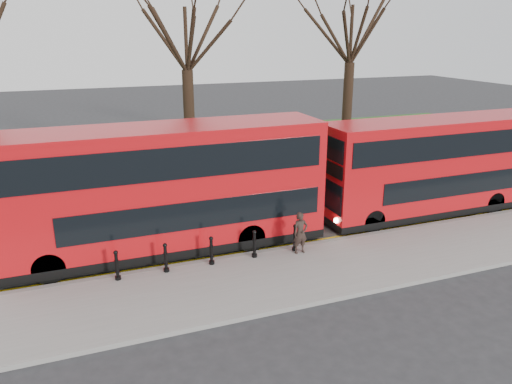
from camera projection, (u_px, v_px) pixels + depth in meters
name	position (u px, v px, depth m)	size (l,w,h in m)	color
ground	(204.00, 252.00, 19.01)	(120.00, 120.00, 0.00)	#28282B
pavement	(228.00, 287.00, 16.32)	(60.00, 4.00, 0.15)	gray
kerb	(211.00, 261.00, 18.10)	(60.00, 0.25, 0.16)	slate
grass_verge	(143.00, 160.00, 32.32)	(60.00, 18.00, 0.06)	#1E4F1A
hedge	(168.00, 191.00, 24.92)	(60.00, 0.90, 0.80)	black
yellow_line_outer	(209.00, 260.00, 18.39)	(60.00, 0.10, 0.01)	yellow
yellow_line_inner	(208.00, 257.00, 18.56)	(60.00, 0.10, 0.01)	yellow
tree_mid	(186.00, 32.00, 26.09)	(7.02, 7.02, 10.97)	black
tree_right	(352.00, 28.00, 29.42)	(7.21, 7.21, 11.26)	black
bollard_row	(211.00, 251.00, 17.58)	(6.64, 0.15, 1.00)	black
bus_lead	(165.00, 190.00, 18.50)	(12.02, 2.76, 4.78)	red
bus_rear	(435.00, 167.00, 22.53)	(10.94, 2.51, 4.35)	red
pedestrian	(300.00, 233.00, 18.39)	(0.58, 0.38, 1.58)	#2D201C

